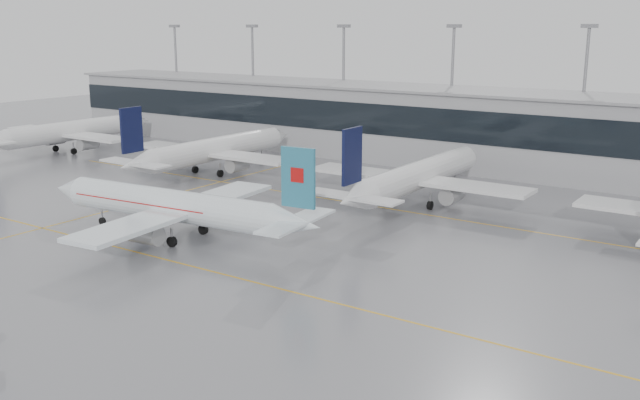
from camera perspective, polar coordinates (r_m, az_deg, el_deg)
The scene contains 12 objects.
ground at distance 65.00m, azimuth -6.02°, elevation -6.37°, with size 320.00×320.00×0.00m, color gray.
taxi_line_main at distance 65.00m, azimuth -6.02°, elevation -6.36°, with size 120.00×0.25×0.01m, color gold.
taxi_line_north at distance 88.88m, azimuth 6.57°, elevation -0.86°, with size 120.00×0.25×0.01m, color gold.
taxi_line_cross at distance 95.55m, azimuth -13.96°, elevation -0.15°, with size 0.25×60.00×0.01m, color gold.
terminal at distance 116.50m, azimuth 14.09°, elevation 5.30°, with size 180.00×15.00×12.00m, color #949498.
terminal_glass at distance 109.31m, azimuth 12.74°, elevation 5.64°, with size 180.00×0.20×5.00m, color black.
terminal_roof at distance 115.80m, azimuth 14.27°, elevation 8.33°, with size 182.00×16.00×0.40m, color gray.
light_masts at distance 121.34m, azimuth 15.31°, elevation 9.04°, with size 156.40×1.00×22.60m.
air_canada_jet at distance 77.32m, azimuth -11.30°, elevation -0.55°, with size 35.86×28.62×11.18m.
parked_jet_a at distance 137.15m, azimuth -19.46°, elevation 5.18°, with size 29.64×36.96×11.72m.
parked_jet_b at distance 111.09m, azimuth -8.63°, elevation 3.97°, with size 29.64×36.96×11.72m.
parked_jet_c at distance 91.24m, azimuth 7.72°, elevation 1.88°, with size 29.64×36.96×11.72m.
Camera 1 is at (39.89, -46.25, 22.24)m, focal length 40.00 mm.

